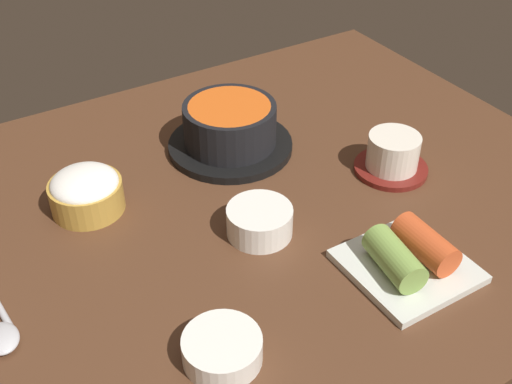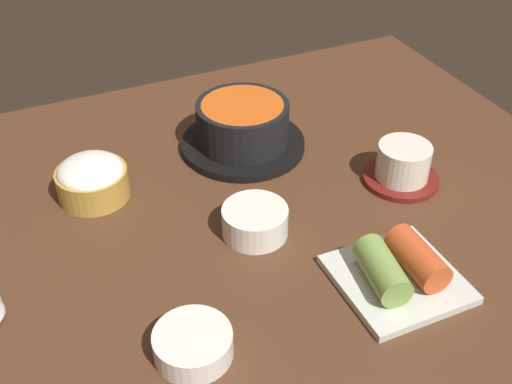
{
  "view_description": "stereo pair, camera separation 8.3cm",
  "coord_description": "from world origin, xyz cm",
  "px_view_note": "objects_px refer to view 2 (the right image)",
  "views": [
    {
      "loc": [
        -32.41,
        -58.39,
        55.3
      ],
      "look_at": [
        2.0,
        -2.0,
        5.0
      ],
      "focal_mm": 45.08,
      "sensor_mm": 36.0,
      "label": 1
    },
    {
      "loc": [
        -25.08,
        -62.25,
        55.3
      ],
      "look_at": [
        2.0,
        -2.0,
        5.0
      ],
      "focal_mm": 45.08,
      "sensor_mm": 36.0,
      "label": 2
    }
  ],
  "objects_px": {
    "rice_bowl": "(92,178)",
    "tea_cup_with_saucer": "(403,165)",
    "side_bowl_near": "(193,343)",
    "kimchi_plate": "(399,271)",
    "stone_pot": "(243,127)",
    "banchan_cup_center": "(254,221)"
  },
  "relations": [
    {
      "from": "tea_cup_with_saucer",
      "to": "banchan_cup_center",
      "type": "distance_m",
      "value": 0.23
    },
    {
      "from": "rice_bowl",
      "to": "tea_cup_with_saucer",
      "type": "xyz_separation_m",
      "value": [
        0.4,
        -0.14,
        -0.0
      ]
    },
    {
      "from": "rice_bowl",
      "to": "stone_pot",
      "type": "bearing_deg",
      "value": 6.76
    },
    {
      "from": "stone_pot",
      "to": "banchan_cup_center",
      "type": "distance_m",
      "value": 0.2
    },
    {
      "from": "banchan_cup_center",
      "to": "rice_bowl",
      "type": "bearing_deg",
      "value": 136.19
    },
    {
      "from": "banchan_cup_center",
      "to": "side_bowl_near",
      "type": "xyz_separation_m",
      "value": [
        -0.13,
        -0.15,
        -0.0
      ]
    },
    {
      "from": "rice_bowl",
      "to": "banchan_cup_center",
      "type": "height_order",
      "value": "rice_bowl"
    },
    {
      "from": "kimchi_plate",
      "to": "side_bowl_near",
      "type": "distance_m",
      "value": 0.25
    },
    {
      "from": "tea_cup_with_saucer",
      "to": "side_bowl_near",
      "type": "xyz_separation_m",
      "value": [
        -0.37,
        -0.16,
        -0.01
      ]
    },
    {
      "from": "rice_bowl",
      "to": "kimchi_plate",
      "type": "relative_size",
      "value": 0.7
    },
    {
      "from": "stone_pot",
      "to": "rice_bowl",
      "type": "bearing_deg",
      "value": -173.24
    },
    {
      "from": "stone_pot",
      "to": "tea_cup_with_saucer",
      "type": "height_order",
      "value": "stone_pot"
    },
    {
      "from": "rice_bowl",
      "to": "banchan_cup_center",
      "type": "relative_size",
      "value": 1.15
    },
    {
      "from": "banchan_cup_center",
      "to": "kimchi_plate",
      "type": "distance_m",
      "value": 0.19
    },
    {
      "from": "tea_cup_with_saucer",
      "to": "side_bowl_near",
      "type": "bearing_deg",
      "value": -155.76
    },
    {
      "from": "rice_bowl",
      "to": "banchan_cup_center",
      "type": "xyz_separation_m",
      "value": [
        0.17,
        -0.16,
        -0.01
      ]
    },
    {
      "from": "side_bowl_near",
      "to": "kimchi_plate",
      "type": "bearing_deg",
      "value": 0.04
    },
    {
      "from": "rice_bowl",
      "to": "tea_cup_with_saucer",
      "type": "height_order",
      "value": "same"
    },
    {
      "from": "rice_bowl",
      "to": "tea_cup_with_saucer",
      "type": "bearing_deg",
      "value": -19.57
    },
    {
      "from": "banchan_cup_center",
      "to": "kimchi_plate",
      "type": "height_order",
      "value": "kimchi_plate"
    },
    {
      "from": "rice_bowl",
      "to": "kimchi_plate",
      "type": "xyz_separation_m",
      "value": [
        0.28,
        -0.31,
        -0.01
      ]
    },
    {
      "from": "rice_bowl",
      "to": "tea_cup_with_saucer",
      "type": "distance_m",
      "value": 0.42
    }
  ]
}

